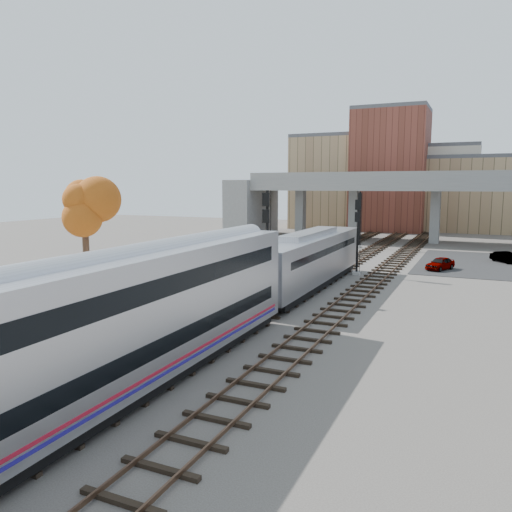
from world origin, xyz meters
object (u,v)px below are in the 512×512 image
Objects in this scene: tree at (84,207)px; signal_mast_near at (267,243)px; signal_mast_far at (359,220)px; signal_mast_mid at (357,238)px; coach at (102,331)px; car_a at (440,263)px; locomotive at (309,258)px; car_b at (505,257)px.

signal_mast_near is at bearing 34.99° from tree.
signal_mast_far is 37.79m from tree.
tree is (-14.11, -17.29, 3.07)m from signal_mast_mid.
coach is at bearing -93.87° from signal_mast_mid.
locomotive is at bearing -99.27° from car_a.
coach is 19.45m from signal_mast_near.
locomotive is at bearing -105.97° from signal_mast_mid.
coach is 29.66m from signal_mast_mid.
signal_mast_near is at bearing -90.00° from signal_mast_far.
tree is (-12.11, -10.30, 4.03)m from locomotive.
tree is 40.37m from car_b.
signal_mast_mid is 22.53m from tree.
car_a is (6.43, 5.68, -2.61)m from signal_mast_mid.
coach reaches higher than locomotive.
signal_mast_mid reaches higher than locomotive.
tree is at bearing -168.80° from car_b.
locomotive is 5.75× the size of car_b.
signal_mast_mid is (2.00, 29.59, 0.44)m from coach.
signal_mast_far is at bearing 121.36° from car_b.
signal_mast_far reaches higher than locomotive.
car_a is 1.04× the size of car_b.
coach reaches higher than car_a.
signal_mast_far is 0.82× the size of tree.
tree is at bearing -105.41° from signal_mast_far.
coach is 3.75× the size of signal_mast_mid.
coach is at bearing -146.19° from car_b.
signal_mast_far is at bearing 102.15° from signal_mast_mid.
locomotive is 2.24× the size of tree.
signal_mast_mid reaches higher than car_a.
signal_mast_mid is 0.78× the size of tree.
signal_mast_near reaches higher than locomotive.
signal_mast_far reaches higher than coach.
car_b is at bearing 55.10° from signal_mast_near.
locomotive is at bearing 40.38° from tree.
signal_mast_near is 19.37m from car_a.
coach is 48.68m from signal_mast_far.
car_b is (14.07, 42.49, -2.21)m from coach.
locomotive is 2.74× the size of signal_mast_far.
signal_mast_far is at bearing 152.60° from car_a.
coach is 44.82m from car_b.
signal_mast_near is 29.32m from signal_mast_far.
signal_mast_mid is 0.96× the size of signal_mast_far.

